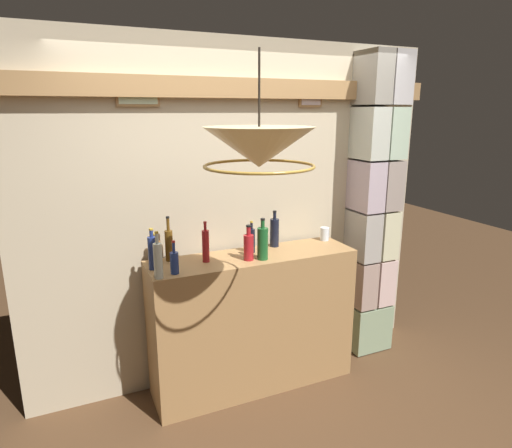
{
  "coord_description": "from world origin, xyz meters",
  "views": [
    {
      "loc": [
        -1.23,
        -1.99,
        2.09
      ],
      "look_at": [
        0.0,
        0.76,
        1.31
      ],
      "focal_mm": 30.86,
      "sensor_mm": 36.0,
      "label": 1
    }
  ],
  "objects_px": {
    "liquor_bottle_tequila": "(155,251)",
    "liquor_bottle_gin": "(152,252)",
    "liquor_bottle_rye": "(274,232)",
    "glass_tumbler_rocks": "(325,234)",
    "liquor_bottle_vermouth": "(174,262)",
    "liquor_bottle_rum": "(158,260)",
    "liquor_bottle_brandy": "(169,244)",
    "liquor_bottle_whiskey": "(252,240)",
    "liquor_bottle_mezcal": "(263,243)",
    "liquor_bottle_vodka": "(249,246)",
    "pendant_lamp": "(259,148)",
    "liquor_bottle_port": "(206,245)"
  },
  "relations": [
    {
      "from": "liquor_bottle_vermouth",
      "to": "liquor_bottle_tequila",
      "type": "bearing_deg",
      "value": 103.79
    },
    {
      "from": "liquor_bottle_brandy",
      "to": "liquor_bottle_vodka",
      "type": "bearing_deg",
      "value": -22.47
    },
    {
      "from": "liquor_bottle_tequila",
      "to": "liquor_bottle_vermouth",
      "type": "bearing_deg",
      "value": -76.21
    },
    {
      "from": "liquor_bottle_rum",
      "to": "liquor_bottle_vermouth",
      "type": "height_order",
      "value": "liquor_bottle_rum"
    },
    {
      "from": "liquor_bottle_rye",
      "to": "glass_tumbler_rocks",
      "type": "xyz_separation_m",
      "value": [
        0.45,
        -0.02,
        -0.06
      ]
    },
    {
      "from": "liquor_bottle_vodka",
      "to": "liquor_bottle_rum",
      "type": "bearing_deg",
      "value": -172.15
    },
    {
      "from": "liquor_bottle_whiskey",
      "to": "pendant_lamp",
      "type": "distance_m",
      "value": 1.1
    },
    {
      "from": "liquor_bottle_whiskey",
      "to": "liquor_bottle_mezcal",
      "type": "bearing_deg",
      "value": -85.91
    },
    {
      "from": "liquor_bottle_rum",
      "to": "liquor_bottle_vodka",
      "type": "bearing_deg",
      "value": 7.85
    },
    {
      "from": "liquor_bottle_rum",
      "to": "liquor_bottle_tequila",
      "type": "distance_m",
      "value": 0.31
    },
    {
      "from": "liquor_bottle_rye",
      "to": "glass_tumbler_rocks",
      "type": "bearing_deg",
      "value": -2.42
    },
    {
      "from": "liquor_bottle_brandy",
      "to": "liquor_bottle_vodka",
      "type": "xyz_separation_m",
      "value": [
        0.52,
        -0.21,
        -0.02
      ]
    },
    {
      "from": "liquor_bottle_rum",
      "to": "liquor_bottle_port",
      "type": "xyz_separation_m",
      "value": [
        0.37,
        0.18,
        -0.0
      ]
    },
    {
      "from": "liquor_bottle_whiskey",
      "to": "liquor_bottle_port",
      "type": "relative_size",
      "value": 0.84
    },
    {
      "from": "liquor_bottle_vodka",
      "to": "liquor_bottle_brandy",
      "type": "bearing_deg",
      "value": 157.53
    },
    {
      "from": "liquor_bottle_whiskey",
      "to": "liquor_bottle_vermouth",
      "type": "relative_size",
      "value": 1.09
    },
    {
      "from": "liquor_bottle_mezcal",
      "to": "liquor_bottle_vermouth",
      "type": "xyz_separation_m",
      "value": [
        -0.64,
        -0.03,
        -0.04
      ]
    },
    {
      "from": "liquor_bottle_tequila",
      "to": "pendant_lamp",
      "type": "relative_size",
      "value": 0.36
    },
    {
      "from": "liquor_bottle_rum",
      "to": "liquor_bottle_rye",
      "type": "relative_size",
      "value": 1.08
    },
    {
      "from": "liquor_bottle_rum",
      "to": "liquor_bottle_vodka",
      "type": "distance_m",
      "value": 0.66
    },
    {
      "from": "liquor_bottle_whiskey",
      "to": "liquor_bottle_vermouth",
      "type": "height_order",
      "value": "liquor_bottle_whiskey"
    },
    {
      "from": "liquor_bottle_rum",
      "to": "glass_tumbler_rocks",
      "type": "xyz_separation_m",
      "value": [
        1.41,
        0.29,
        -0.07
      ]
    },
    {
      "from": "liquor_bottle_port",
      "to": "liquor_bottle_rye",
      "type": "bearing_deg",
      "value": 12.18
    },
    {
      "from": "liquor_bottle_whiskey",
      "to": "liquor_bottle_rum",
      "type": "bearing_deg",
      "value": -162.46
    },
    {
      "from": "liquor_bottle_brandy",
      "to": "liquor_bottle_mezcal",
      "type": "xyz_separation_m",
      "value": [
        0.61,
        -0.24,
        0.0
      ]
    },
    {
      "from": "liquor_bottle_port",
      "to": "liquor_bottle_tequila",
      "type": "xyz_separation_m",
      "value": [
        -0.32,
        0.13,
        -0.04
      ]
    },
    {
      "from": "liquor_bottle_brandy",
      "to": "liquor_bottle_tequila",
      "type": "xyz_separation_m",
      "value": [
        -0.1,
        0.0,
        -0.04
      ]
    },
    {
      "from": "liquor_bottle_brandy",
      "to": "pendant_lamp",
      "type": "distance_m",
      "value": 1.14
    },
    {
      "from": "liquor_bottle_whiskey",
      "to": "liquor_bottle_vermouth",
      "type": "distance_m",
      "value": 0.66
    },
    {
      "from": "liquor_bottle_brandy",
      "to": "liquor_bottle_port",
      "type": "relative_size",
      "value": 1.1
    },
    {
      "from": "liquor_bottle_brandy",
      "to": "liquor_bottle_whiskey",
      "type": "distance_m",
      "value": 0.61
    },
    {
      "from": "liquor_bottle_brandy",
      "to": "liquor_bottle_vermouth",
      "type": "bearing_deg",
      "value": -96.24
    },
    {
      "from": "liquor_bottle_rum",
      "to": "liquor_bottle_vermouth",
      "type": "bearing_deg",
      "value": 18.34
    },
    {
      "from": "liquor_bottle_mezcal",
      "to": "pendant_lamp",
      "type": "relative_size",
      "value": 0.51
    },
    {
      "from": "liquor_bottle_tequila",
      "to": "liquor_bottle_gin",
      "type": "xyz_separation_m",
      "value": [
        -0.04,
        -0.13,
        0.04
      ]
    },
    {
      "from": "liquor_bottle_mezcal",
      "to": "liquor_bottle_vermouth",
      "type": "relative_size",
      "value": 1.34
    },
    {
      "from": "liquor_bottle_rum",
      "to": "liquor_bottle_rye",
      "type": "bearing_deg",
      "value": 17.57
    },
    {
      "from": "liquor_bottle_rye",
      "to": "liquor_bottle_tequila",
      "type": "distance_m",
      "value": 0.92
    },
    {
      "from": "liquor_bottle_rum",
      "to": "liquor_bottle_whiskey",
      "type": "bearing_deg",
      "value": 17.54
    },
    {
      "from": "liquor_bottle_gin",
      "to": "liquor_bottle_rye",
      "type": "bearing_deg",
      "value": 7.55
    },
    {
      "from": "glass_tumbler_rocks",
      "to": "liquor_bottle_vermouth",
      "type": "bearing_deg",
      "value": -169.13
    },
    {
      "from": "liquor_bottle_rye",
      "to": "liquor_bottle_port",
      "type": "bearing_deg",
      "value": -167.82
    },
    {
      "from": "liquor_bottle_whiskey",
      "to": "liquor_bottle_vermouth",
      "type": "xyz_separation_m",
      "value": [
        -0.63,
        -0.2,
        -0.02
      ]
    },
    {
      "from": "liquor_bottle_vodka",
      "to": "pendant_lamp",
      "type": "bearing_deg",
      "value": -107.95
    },
    {
      "from": "liquor_bottle_brandy",
      "to": "liquor_bottle_rum",
      "type": "height_order",
      "value": "liquor_bottle_brandy"
    },
    {
      "from": "liquor_bottle_tequila",
      "to": "liquor_bottle_gin",
      "type": "height_order",
      "value": "liquor_bottle_gin"
    },
    {
      "from": "liquor_bottle_whiskey",
      "to": "liquor_bottle_gin",
      "type": "xyz_separation_m",
      "value": [
        -0.74,
        -0.06,
        0.02
      ]
    },
    {
      "from": "liquor_bottle_gin",
      "to": "liquor_bottle_port",
      "type": "bearing_deg",
      "value": -0.15
    },
    {
      "from": "liquor_bottle_port",
      "to": "glass_tumbler_rocks",
      "type": "relative_size",
      "value": 2.72
    },
    {
      "from": "liquor_bottle_rum",
      "to": "liquor_bottle_gin",
      "type": "xyz_separation_m",
      "value": [
        -0.0,
        0.18,
        -0.0
      ]
    }
  ]
}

